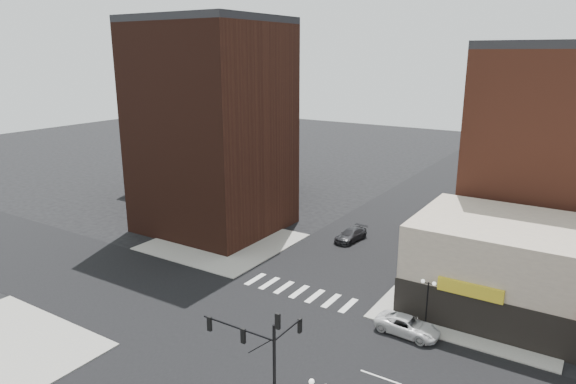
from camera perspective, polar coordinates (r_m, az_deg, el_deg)
The scene contains 13 objects.
ground at distance 43.01m, azimuth -4.53°, elevation -15.11°, with size 240.00×240.00×0.00m, color black.
road_ew at distance 43.00m, azimuth -4.53°, elevation -15.10°, with size 200.00×14.00×0.02m, color black.
road_ns at distance 43.00m, azimuth -4.53°, elevation -15.09°, with size 14.00×200.00×0.02m, color black.
sidewalk_nw at distance 61.47m, azimuth -7.22°, elevation -5.50°, with size 15.00×15.00×0.12m, color gray.
sidewalk_ne at distance 49.62m, azimuth 20.15°, elevation -11.62°, with size 15.00×15.00×0.12m, color gray.
building_nw at distance 64.17m, azimuth -8.42°, elevation 6.83°, with size 16.00×15.00×25.00m, color #331810.
building_nw_low at distance 85.19m, azimuth -8.08°, elevation 4.46°, with size 20.00×18.00×12.00m, color #331810.
building_ne_midrise at distance 59.98m, azimuth 28.54°, elevation 3.10°, with size 18.00×15.00×22.00m, color brown.
building_ne_row at distance 48.09m, azimuth 28.28°, elevation -9.18°, with size 24.20×12.20×8.00m.
traffic_signal at distance 31.37m, azimuth -2.67°, elevation -17.01°, with size 5.59×3.09×7.77m.
street_lamp_ne at distance 43.03m, azimuth 15.27°, elevation -10.66°, with size 1.22×0.32×4.16m.
white_suv at distance 43.18m, azimuth 13.16°, elevation -14.27°, with size 2.36×5.12×1.42m, color silver.
dark_sedan_north at distance 61.68m, azimuth 6.99°, elevation -4.76°, with size 2.04×5.01×1.45m, color black.
Camera 1 is at (22.69, -29.41, 21.68)m, focal length 32.00 mm.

